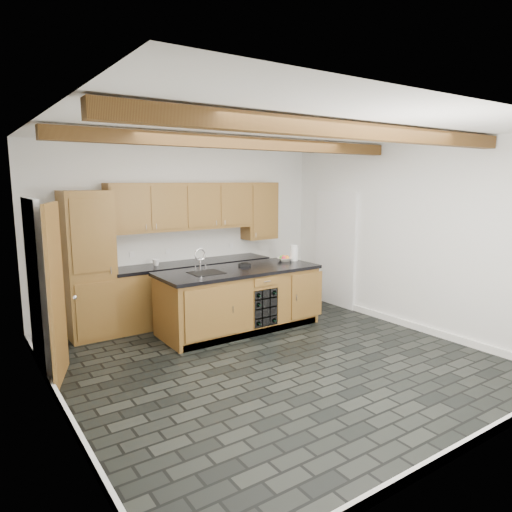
{
  "coord_description": "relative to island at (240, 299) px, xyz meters",
  "views": [
    {
      "loc": [
        -3.26,
        -4.38,
        2.23
      ],
      "look_at": [
        0.27,
        0.8,
        1.19
      ],
      "focal_mm": 32.0,
      "sensor_mm": 36.0,
      "label": 1
    }
  ],
  "objects": [
    {
      "name": "faucet",
      "position": [
        -0.56,
        0.05,
        0.5
      ],
      "size": [
        0.45,
        0.4,
        0.34
      ],
      "color": "black",
      "rests_on": "island"
    },
    {
      "name": "fruit_cluster",
      "position": [
        0.95,
        0.14,
        0.53
      ],
      "size": [
        0.16,
        0.17,
        0.07
      ],
      "color": "red",
      "rests_on": "fruit_bowl"
    },
    {
      "name": "paper_towel",
      "position": [
        1.11,
        0.09,
        0.59
      ],
      "size": [
        0.13,
        0.13,
        0.26
      ],
      "primitive_type": "cylinder",
      "color": "white",
      "rests_on": "island"
    },
    {
      "name": "back_cabinetry",
      "position": [
        -0.68,
        0.95,
        0.51
      ],
      "size": [
        3.65,
        0.62,
        2.2
      ],
      "color": "olive",
      "rests_on": "ground"
    },
    {
      "name": "kitchen_scale",
      "position": [
        0.18,
        0.14,
        0.49
      ],
      "size": [
        0.2,
        0.15,
        0.05
      ],
      "rotation": [
        0.0,
        0.0,
        -0.32
      ],
      "color": "black",
      "rests_on": "island"
    },
    {
      "name": "island",
      "position": [
        0.0,
        0.0,
        0.0
      ],
      "size": [
        2.48,
        0.96,
        0.93
      ],
      "color": "olive",
      "rests_on": "ground"
    },
    {
      "name": "fruit_bowl",
      "position": [
        0.95,
        0.14,
        0.49
      ],
      "size": [
        0.32,
        0.32,
        0.06
      ],
      "primitive_type": "imported",
      "rotation": [
        0.0,
        0.0,
        -0.42
      ],
      "color": "white",
      "rests_on": "island"
    },
    {
      "name": "room_shell",
      "position": [
        -0.39,
        -0.75,
        1.06
      ],
      "size": [
        5.01,
        5.0,
        5.0
      ],
      "color": "white",
      "rests_on": "ground"
    },
    {
      "name": "ground",
      "position": [
        -0.31,
        -1.28,
        -0.46
      ],
      "size": [
        5.0,
        5.0,
        0.0
      ],
      "primitive_type": "plane",
      "color": "black",
      "rests_on": "ground"
    },
    {
      "name": "mug",
      "position": [
        -0.94,
        0.95,
        0.52
      ],
      "size": [
        0.13,
        0.13,
        0.1
      ],
      "primitive_type": "imported",
      "rotation": [
        0.0,
        0.0,
        -0.2
      ],
      "color": "white",
      "rests_on": "back_cabinetry"
    }
  ]
}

